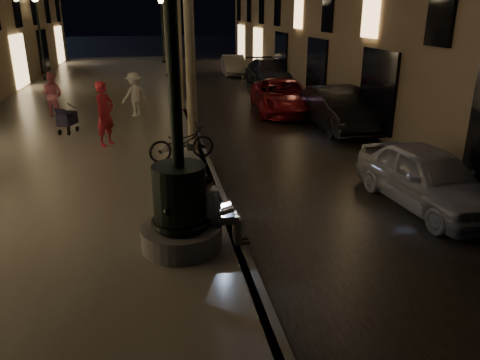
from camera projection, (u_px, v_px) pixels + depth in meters
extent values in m
plane|color=black|center=(185.00, 109.00, 20.42)|extent=(120.00, 120.00, 0.00)
cube|color=black|center=(252.00, 106.00, 20.93)|extent=(6.00, 45.00, 0.02)
cube|color=slate|center=(89.00, 110.00, 19.69)|extent=(8.00, 45.00, 0.20)
cube|color=#59595B|center=(184.00, 107.00, 20.38)|extent=(0.25, 45.00, 0.20)
cylinder|color=#59595B|center=(182.00, 237.00, 8.11)|extent=(1.40, 1.40, 0.40)
cylinder|color=black|center=(180.00, 197.00, 7.85)|extent=(0.90, 0.90, 1.10)
torus|color=black|center=(181.00, 221.00, 8.01)|extent=(1.04, 1.04, 0.10)
torus|color=black|center=(179.00, 174.00, 7.72)|extent=(0.89, 0.89, 0.09)
cylinder|color=black|center=(174.00, 66.00, 7.11)|extent=(0.20, 0.20, 3.20)
cube|color=tan|center=(213.00, 219.00, 8.11)|extent=(0.34, 0.22, 0.17)
cube|color=silver|center=(209.00, 203.00, 7.99)|extent=(0.42, 0.24, 0.53)
sphere|color=tan|center=(207.00, 184.00, 7.87)|extent=(0.20, 0.20, 0.20)
sphere|color=black|center=(207.00, 182.00, 7.85)|extent=(0.20, 0.20, 0.20)
cube|color=tan|center=(226.00, 220.00, 8.07)|extent=(0.43, 0.12, 0.13)
cube|color=tan|center=(225.00, 216.00, 8.23)|extent=(0.43, 0.12, 0.13)
cube|color=tan|center=(238.00, 232.00, 8.19)|extent=(0.12, 0.11, 0.48)
cube|color=tan|center=(236.00, 228.00, 8.35)|extent=(0.12, 0.11, 0.48)
cube|color=black|center=(243.00, 243.00, 8.28)|extent=(0.24, 0.09, 0.03)
cube|color=black|center=(241.00, 239.00, 8.44)|extent=(0.24, 0.09, 0.03)
cube|color=black|center=(227.00, 214.00, 8.13)|extent=(0.22, 0.31, 0.02)
cube|color=black|center=(218.00, 209.00, 8.06)|extent=(0.08, 0.31, 0.20)
cube|color=#ACBBF6|center=(219.00, 209.00, 8.07)|extent=(0.06, 0.28, 0.17)
cylinder|color=#6B604C|center=(190.00, 63.00, 12.99)|extent=(0.28, 0.28, 5.00)
cylinder|color=#6B604C|center=(179.00, 45.00, 18.51)|extent=(0.28, 0.28, 5.10)
cylinder|color=#6B604C|center=(169.00, 39.00, 24.07)|extent=(0.28, 0.28, 4.90)
cylinder|color=#6B604C|center=(166.00, 31.00, 29.57)|extent=(0.28, 0.28, 5.20)
cylinder|color=black|center=(192.00, 146.00, 13.80)|extent=(0.28, 0.28, 0.20)
cylinder|color=black|center=(189.00, 74.00, 13.08)|extent=(0.12, 0.12, 4.40)
cylinder|color=black|center=(176.00, 98.00, 21.19)|extent=(0.28, 0.28, 0.20)
cylinder|color=black|center=(174.00, 50.00, 20.46)|extent=(0.12, 0.12, 4.40)
cylinder|color=black|center=(168.00, 75.00, 28.57)|extent=(0.28, 0.28, 0.20)
cylinder|color=black|center=(167.00, 39.00, 27.84)|extent=(0.12, 0.12, 4.40)
cylinder|color=black|center=(164.00, 62.00, 35.95)|extent=(0.28, 0.28, 0.20)
cylinder|color=black|center=(162.00, 33.00, 35.23)|extent=(0.12, 0.12, 4.40)
sphere|color=#FFD88C|center=(161.00, 1.00, 34.45)|extent=(0.36, 0.36, 0.36)
cylinder|color=black|center=(46.00, 78.00, 27.34)|extent=(0.28, 0.28, 0.20)
cylinder|color=black|center=(41.00, 41.00, 26.62)|extent=(0.12, 0.12, 4.40)
cube|color=black|center=(67.00, 119.00, 15.48)|extent=(0.62, 0.78, 0.41)
cube|color=black|center=(61.00, 112.00, 15.10)|extent=(0.39, 0.28, 0.26)
cylinder|color=black|center=(60.00, 132.00, 15.40)|extent=(0.10, 0.18, 0.18)
cylinder|color=black|center=(69.00, 133.00, 15.34)|extent=(0.10, 0.18, 0.18)
cylinder|color=black|center=(68.00, 128.00, 15.90)|extent=(0.10, 0.18, 0.18)
cylinder|color=black|center=(77.00, 129.00, 15.84)|extent=(0.10, 0.18, 0.18)
cylinder|color=black|center=(71.00, 106.00, 15.69)|extent=(0.17, 0.39, 0.25)
imported|color=#B7B8BF|center=(428.00, 178.00, 10.16)|extent=(1.96, 4.05, 1.33)
imported|color=black|center=(338.00, 109.00, 16.79)|extent=(1.60, 4.53, 1.49)
imported|color=maroon|center=(283.00, 97.00, 19.45)|extent=(2.75, 5.12, 1.37)
imported|color=#2D2C31|center=(269.00, 73.00, 26.36)|extent=(2.07, 5.00, 1.45)
imported|color=#A7A8A2|center=(233.00, 65.00, 30.60)|extent=(1.58, 3.96, 1.28)
imported|color=#AF2331|center=(105.00, 114.00, 13.96)|extent=(0.79, 0.84, 1.94)
imported|color=pink|center=(52.00, 94.00, 17.83)|extent=(1.00, 0.90, 1.68)
imported|color=silver|center=(134.00, 94.00, 17.92)|extent=(1.24, 1.11, 1.66)
imported|color=black|center=(182.00, 143.00, 12.72)|extent=(1.95, 1.10, 0.97)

